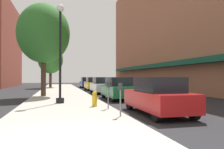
# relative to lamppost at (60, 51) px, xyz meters

# --- Properties ---
(ground_plane) EXTENTS (90.00, 90.00, 0.00)m
(ground_plane) POSITION_rel_lamppost_xyz_m (4.22, 9.62, -3.20)
(ground_plane) COLOR #232326
(sidewalk_slab) EXTENTS (4.80, 50.00, 0.12)m
(sidewalk_slab) POSITION_rel_lamppost_xyz_m (0.22, 10.62, -3.14)
(sidewalk_slab) COLOR #A8A399
(sidewalk_slab) RESTS_ON ground
(building_right_brick) EXTENTS (6.80, 40.00, 18.16)m
(building_right_brick) POSITION_rel_lamppost_xyz_m (15.21, 13.62, 5.86)
(building_right_brick) COLOR #9E6047
(building_right_brick) RESTS_ON ground
(lamppost) EXTENTS (0.48, 0.48, 5.90)m
(lamppost) POSITION_rel_lamppost_xyz_m (0.00, 0.00, 0.00)
(lamppost) COLOR black
(lamppost) RESTS_ON sidewalk_slab
(fire_hydrant) EXTENTS (0.33, 0.26, 0.79)m
(fire_hydrant) POSITION_rel_lamppost_xyz_m (1.77, -1.94, -2.68)
(fire_hydrant) COLOR gold
(fire_hydrant) RESTS_ON sidewalk_slab
(parking_meter_near) EXTENTS (0.14, 0.09, 1.31)m
(parking_meter_near) POSITION_rel_lamppost_xyz_m (2.27, -2.99, -2.25)
(parking_meter_near) COLOR slate
(parking_meter_near) RESTS_ON sidewalk_slab
(parking_meter_far) EXTENTS (0.14, 0.09, 1.31)m
(parking_meter_far) POSITION_rel_lamppost_xyz_m (2.27, -5.19, -2.25)
(parking_meter_far) COLOR slate
(parking_meter_far) RESTS_ON sidewalk_slab
(tree_near) EXTENTS (4.25, 4.25, 7.59)m
(tree_near) POSITION_rel_lamppost_xyz_m (-1.29, 5.39, 2.04)
(tree_near) COLOR #422D1E
(tree_near) RESTS_ON sidewalk_slab
(tree_mid) EXTENTS (3.75, 3.75, 6.40)m
(tree_mid) POSITION_rel_lamppost_xyz_m (-1.27, 21.44, 1.14)
(tree_mid) COLOR #4C3823
(tree_mid) RESTS_ON sidewalk_slab
(car_red) EXTENTS (1.80, 4.30, 1.66)m
(car_red) POSITION_rel_lamppost_xyz_m (4.22, -4.42, -2.39)
(car_red) COLOR black
(car_red) RESTS_ON ground
(car_green) EXTENTS (1.80, 4.30, 1.66)m
(car_green) POSITION_rel_lamppost_xyz_m (4.22, 2.32, -2.39)
(car_green) COLOR black
(car_green) RESTS_ON ground
(car_white) EXTENTS (1.80, 4.30, 1.66)m
(car_white) POSITION_rel_lamppost_xyz_m (4.22, 8.86, -2.39)
(car_white) COLOR black
(car_white) RESTS_ON ground
(car_yellow) EXTENTS (1.80, 4.30, 1.66)m
(car_yellow) POSITION_rel_lamppost_xyz_m (4.22, 14.54, -2.39)
(car_yellow) COLOR black
(car_yellow) RESTS_ON ground
(car_blue) EXTENTS (1.80, 4.30, 1.66)m
(car_blue) POSITION_rel_lamppost_xyz_m (4.22, 21.35, -2.39)
(car_blue) COLOR black
(car_blue) RESTS_ON ground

